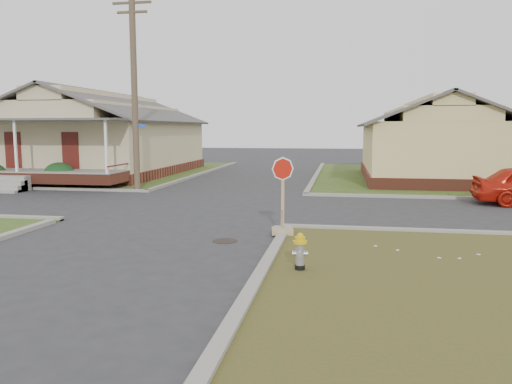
# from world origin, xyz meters

# --- Properties ---
(ground) EXTENTS (120.00, 120.00, 0.00)m
(ground) POSITION_xyz_m (0.00, 0.00, 0.00)
(ground) COLOR #2B2B2D
(ground) RESTS_ON ground
(verge_far_left) EXTENTS (19.00, 19.00, 0.05)m
(verge_far_left) POSITION_xyz_m (-13.00, 18.00, 0.03)
(verge_far_left) COLOR #304819
(verge_far_left) RESTS_ON ground
(curbs) EXTENTS (80.00, 40.00, 0.12)m
(curbs) POSITION_xyz_m (0.00, 5.00, 0.00)
(curbs) COLOR gray
(curbs) RESTS_ON ground
(manhole) EXTENTS (0.64, 0.64, 0.01)m
(manhole) POSITION_xyz_m (2.20, -0.50, 0.01)
(manhole) COLOR black
(manhole) RESTS_ON ground
(corner_house) EXTENTS (10.10, 15.50, 5.30)m
(corner_house) POSITION_xyz_m (-10.00, 16.68, 2.28)
(corner_house) COLOR brown
(corner_house) RESTS_ON ground
(side_house_yellow) EXTENTS (7.60, 11.60, 4.70)m
(side_house_yellow) POSITION_xyz_m (10.00, 16.50, 2.19)
(side_house_yellow) COLOR brown
(side_house_yellow) RESTS_ON ground
(utility_pole) EXTENTS (1.80, 0.28, 9.00)m
(utility_pole) POSITION_xyz_m (-4.20, 8.90, 4.66)
(utility_pole) COLOR #493B2A
(utility_pole) RESTS_ON ground
(fire_hydrant) EXTENTS (0.28, 0.28, 0.76)m
(fire_hydrant) POSITION_xyz_m (4.33, -2.93, 0.46)
(fire_hydrant) COLOR black
(fire_hydrant) RESTS_ON ground
(stop_sign) EXTENTS (0.59, 0.58, 2.08)m
(stop_sign) POSITION_xyz_m (3.57, 0.46, 0.50)
(stop_sign) COLOR tan
(stop_sign) RESTS_ON ground
(hedge_right) EXTENTS (1.51, 1.24, 1.16)m
(hedge_right) POSITION_xyz_m (-8.49, 9.52, 0.63)
(hedge_right) COLOR #133416
(hedge_right) RESTS_ON verge_far_left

